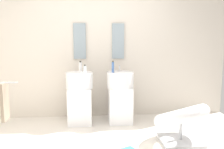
# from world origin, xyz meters

# --- Properties ---
(rear_partition) EXTENTS (4.80, 0.10, 2.60)m
(rear_partition) POSITION_xyz_m (0.00, 1.65, 1.30)
(rear_partition) COLOR beige
(rear_partition) RESTS_ON ground_plane
(pedestal_sink_left) EXTENTS (0.46, 0.46, 0.99)m
(pedestal_sink_left) POSITION_xyz_m (-0.35, 1.20, 0.47)
(pedestal_sink_left) COLOR white
(pedestal_sink_left) RESTS_ON ground_plane
(pedestal_sink_right) EXTENTS (0.46, 0.46, 0.99)m
(pedestal_sink_right) POSITION_xyz_m (0.35, 1.20, 0.47)
(pedestal_sink_right) COLOR white
(pedestal_sink_right) RESTS_ON ground_plane
(vanity_mirror_left) EXTENTS (0.22, 0.03, 0.64)m
(vanity_mirror_left) POSITION_xyz_m (-0.35, 1.58, 1.41)
(vanity_mirror_left) COLOR #8C9EA8
(vanity_mirror_right) EXTENTS (0.22, 0.03, 0.64)m
(vanity_mirror_right) POSITION_xyz_m (0.35, 1.58, 1.41)
(vanity_mirror_right) COLOR #8C9EA8
(lounge_chair) EXTENTS (1.07, 1.07, 0.65)m
(lounge_chair) POSITION_xyz_m (1.09, 0.27, 0.35)
(lounge_chair) COLOR #B7BABF
(lounge_chair) RESTS_ON ground_plane
(towel_rack) EXTENTS (0.37, 0.22, 0.95)m
(towel_rack) POSITION_xyz_m (-1.31, 0.29, 0.63)
(towel_rack) COLOR #B7BABF
(towel_rack) RESTS_ON ground_plane
(soap_bottle_white) EXTENTS (0.05, 0.05, 0.18)m
(soap_bottle_white) POSITION_xyz_m (-0.33, 1.32, 0.97)
(soap_bottle_white) COLOR white
(soap_bottle_white) RESTS_ON pedestal_sink_left
(soap_bottle_blue) EXTENTS (0.04, 0.04, 0.20)m
(soap_bottle_blue) POSITION_xyz_m (0.22, 1.16, 0.98)
(soap_bottle_blue) COLOR #4C72B7
(soap_bottle_blue) RESTS_ON pedestal_sink_right
(soap_bottle_clear) EXTENTS (0.05, 0.05, 0.15)m
(soap_bottle_clear) POSITION_xyz_m (-0.25, 1.09, 0.96)
(soap_bottle_clear) COLOR silver
(soap_bottle_clear) RESTS_ON pedestal_sink_left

